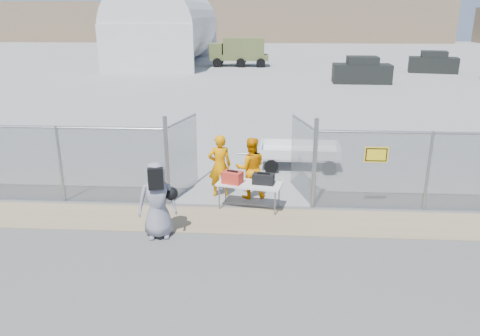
# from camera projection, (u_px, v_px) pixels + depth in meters

# --- Properties ---
(ground) EXTENTS (160.00, 160.00, 0.00)m
(ground) POSITION_uv_depth(u_px,v_px,m) (235.00, 238.00, 11.13)
(ground) COLOR #484747
(tarmac_inside) EXTENTS (160.00, 80.00, 0.01)m
(tarmac_inside) POSITION_uv_depth(u_px,v_px,m) (263.00, 62.00, 50.90)
(tarmac_inside) COLOR gray
(tarmac_inside) RESTS_ON ground
(dirt_strip) EXTENTS (44.00, 1.60, 0.01)m
(dirt_strip) POSITION_uv_depth(u_px,v_px,m) (238.00, 220.00, 12.08)
(dirt_strip) COLOR #947F5C
(dirt_strip) RESTS_ON ground
(distant_hills) EXTENTS (140.00, 6.00, 9.00)m
(distant_hills) POSITION_uv_depth(u_px,v_px,m) (294.00, 16.00, 83.28)
(distant_hills) COLOR #7F684F
(distant_hills) RESTS_ON ground
(chain_link_fence) EXTENTS (40.00, 0.20, 2.20)m
(chain_link_fence) POSITION_uv_depth(u_px,v_px,m) (240.00, 168.00, 12.68)
(chain_link_fence) COLOR gray
(chain_link_fence) RESTS_ON ground
(quonset_hangar) EXTENTS (9.00, 18.00, 8.00)m
(quonset_hangar) POSITION_uv_depth(u_px,v_px,m) (166.00, 24.00, 48.34)
(quonset_hangar) COLOR silver
(quonset_hangar) RESTS_ON ground
(folding_table) EXTENTS (1.84, 1.06, 0.73)m
(folding_table) POSITION_uv_depth(u_px,v_px,m) (249.00, 196.00, 12.72)
(folding_table) COLOR silver
(folding_table) RESTS_ON ground
(orange_bag) EXTENTS (0.60, 0.50, 0.32)m
(orange_bag) POSITION_uv_depth(u_px,v_px,m) (232.00, 177.00, 12.56)
(orange_bag) COLOR red
(orange_bag) RESTS_ON folding_table
(black_duffel) EXTENTS (0.61, 0.42, 0.27)m
(black_duffel) POSITION_uv_depth(u_px,v_px,m) (263.00, 179.00, 12.53)
(black_duffel) COLOR black
(black_duffel) RESTS_ON folding_table
(security_worker_left) EXTENTS (0.75, 0.58, 1.84)m
(security_worker_left) POSITION_uv_depth(u_px,v_px,m) (220.00, 166.00, 13.45)
(security_worker_left) COLOR orange
(security_worker_left) RESTS_ON ground
(security_worker_right) EXTENTS (0.97, 0.82, 1.79)m
(security_worker_right) POSITION_uv_depth(u_px,v_px,m) (251.00, 168.00, 13.33)
(security_worker_right) COLOR orange
(security_worker_right) RESTS_ON ground
(visitor) EXTENTS (1.01, 0.76, 1.85)m
(visitor) POSITION_uv_depth(u_px,v_px,m) (157.00, 200.00, 10.96)
(visitor) COLOR gray
(visitor) RESTS_ON ground
(utility_trailer) EXTENTS (3.54, 1.88, 0.85)m
(utility_trailer) POSITION_uv_depth(u_px,v_px,m) (299.00, 155.00, 16.14)
(utility_trailer) COLOR silver
(utility_trailer) RESTS_ON ground
(military_truck) EXTENTS (5.78, 2.17, 2.75)m
(military_truck) POSITION_uv_depth(u_px,v_px,m) (240.00, 52.00, 46.38)
(military_truck) COLOR #566131
(military_truck) RESTS_ON ground
(parked_vehicle_near) EXTENTS (4.37, 2.12, 1.94)m
(parked_vehicle_near) POSITION_uv_depth(u_px,v_px,m) (362.00, 70.00, 35.30)
(parked_vehicle_near) COLOR black
(parked_vehicle_near) RESTS_ON ground
(parked_vehicle_mid) EXTENTS (4.39, 2.68, 1.85)m
(parked_vehicle_mid) POSITION_uv_depth(u_px,v_px,m) (433.00, 62.00, 41.48)
(parked_vehicle_mid) COLOR black
(parked_vehicle_mid) RESTS_ON ground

